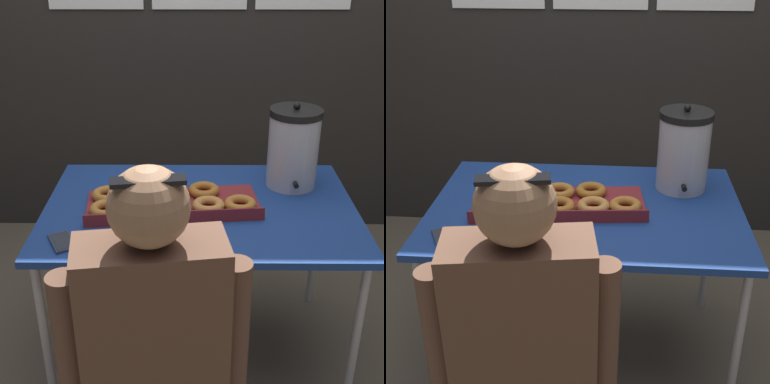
{
  "view_description": "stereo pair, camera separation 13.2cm",
  "coord_description": "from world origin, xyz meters",
  "views": [
    {
      "loc": [
        -0.02,
        -1.89,
        1.73
      ],
      "look_at": [
        -0.03,
        0.0,
        0.8
      ],
      "focal_mm": 50.0,
      "sensor_mm": 36.0,
      "label": 1
    },
    {
      "loc": [
        0.11,
        -1.88,
        1.73
      ],
      "look_at": [
        -0.03,
        0.0,
        0.8
      ],
      "focal_mm": 50.0,
      "sensor_mm": 36.0,
      "label": 2
    }
  ],
  "objects": [
    {
      "name": "coffee_urn",
      "position": [
        0.39,
        0.2,
        0.91
      ],
      "size": [
        0.22,
        0.24,
        0.36
      ],
      "color": "#B7B7BC",
      "rests_on": "folding_table"
    },
    {
      "name": "person_seated",
      "position": [
        -0.14,
        -0.71,
        0.58
      ],
      "size": [
        0.55,
        0.27,
        1.22
      ],
      "rotation": [
        0.0,
        0.0,
        3.29
      ],
      "color": "#33332D",
      "rests_on": "ground"
    },
    {
      "name": "cell_phone",
      "position": [
        -0.48,
        -0.29,
        0.75
      ],
      "size": [
        0.13,
        0.15,
        0.01
      ],
      "rotation": [
        0.0,
        0.0,
        0.47
      ],
      "color": "#2D334C",
      "rests_on": "folding_table"
    },
    {
      "name": "folding_table",
      "position": [
        0.0,
        0.0,
        0.69
      ],
      "size": [
        1.23,
        0.82,
        0.74
      ],
      "color": "navy",
      "rests_on": "ground"
    },
    {
      "name": "ground_plane",
      "position": [
        0.0,
        0.0,
        0.0
      ],
      "size": [
        12.0,
        12.0,
        0.0
      ],
      "primitive_type": "plane",
      "color": "brown"
    },
    {
      "name": "donut_box",
      "position": [
        -0.12,
        -0.02,
        0.77
      ],
      "size": [
        0.7,
        0.35,
        0.05
      ],
      "rotation": [
        0.0,
        0.0,
        0.1
      ],
      "color": "maroon",
      "rests_on": "folding_table"
    },
    {
      "name": "back_wall",
      "position": [
        0.0,
        1.22,
        1.38
      ],
      "size": [
        6.0,
        0.11,
        2.76
      ],
      "color": "#282623",
      "rests_on": "ground"
    }
  ]
}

